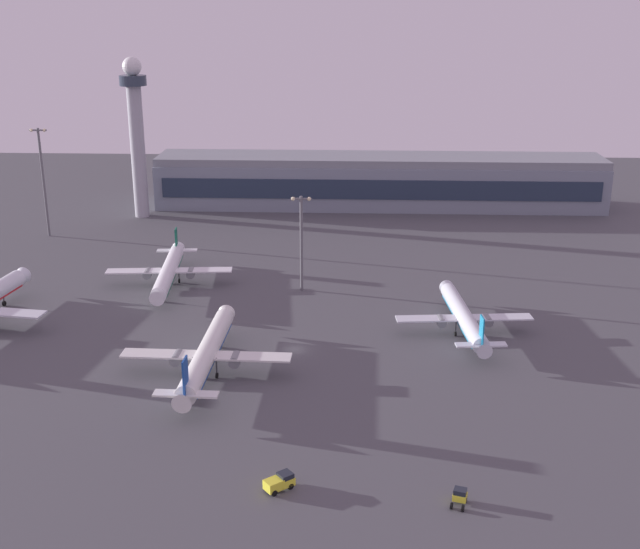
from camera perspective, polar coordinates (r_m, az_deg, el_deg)
The scene contains 10 objects.
ground_plane at distance 156.30m, azimuth -1.77°, elevation -5.29°, with size 416.00×416.00×0.00m, color #4C4C51.
terminal_building at distance 265.69m, azimuth 4.17°, elevation 6.58°, with size 143.21×22.40×16.40m.
control_tower at distance 253.80m, azimuth -12.82°, elevation 10.05°, with size 8.00×8.00×48.22m.
airplane_near_gate at distance 146.44m, azimuth -7.99°, elevation -5.55°, with size 30.57×39.32×10.10m.
airplane_terminal_side at distance 165.15m, azimuth 10.09°, elevation -2.95°, with size 27.62×35.43×9.08m.
airplane_far_stand at distance 192.70m, azimuth -10.59°, elevation 0.26°, with size 29.56×37.93×9.72m.
baggage_tractor at distance 114.20m, azimuth -2.86°, elevation -14.39°, with size 4.45×4.13×2.25m.
pushback_tug at distance 113.03m, azimuth 9.81°, elevation -15.12°, with size 2.62×3.47×2.05m.
apron_light_central at distance 183.85m, azimuth -1.32°, elevation 2.70°, with size 4.80×0.90×22.24m.
apron_light_east at distance 239.99m, azimuth -18.93°, elevation 6.55°, with size 4.80×0.90×30.70m.
Camera 1 is at (11.12, -142.44, 63.36)m, focal length 45.44 mm.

